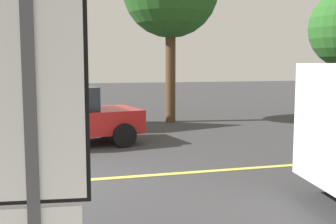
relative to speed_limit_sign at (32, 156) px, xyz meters
name	(u,v)px	position (x,y,z in m)	size (l,w,h in m)	color
ground_plane	(49,183)	(-0.02, 5.81, -1.76)	(80.00, 80.00, 0.00)	#38383A
lane_marking_centre	(202,172)	(2.98, 5.81, -1.76)	(28.00, 0.16, 0.01)	#E0D14C
speed_limit_sign	(32,156)	(0.00, 0.00, 0.00)	(0.54, 0.09, 2.52)	#4C4C51
car_red_crossing	(63,116)	(0.34, 9.38, -0.97)	(4.19, 2.57, 1.58)	red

